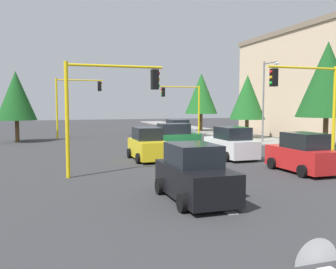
% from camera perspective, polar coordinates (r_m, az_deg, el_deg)
% --- Properties ---
extents(ground_plane, '(120.00, 120.00, 0.00)m').
position_cam_1_polar(ground_plane, '(24.74, 1.56, -3.08)').
color(ground_plane, '#353538').
extents(sidewalk_kerb, '(80.00, 4.00, 0.15)m').
position_cam_1_polar(sidewalk_kerb, '(33.94, 15.52, -1.01)').
color(sidewalk_kerb, gray).
rests_on(sidewalk_kerb, ground).
extents(lane_arrow_near, '(2.40, 1.10, 1.10)m').
position_cam_1_polar(lane_arrow_near, '(13.14, 6.31, -10.06)').
color(lane_arrow_near, silver).
rests_on(lane_arrow_near, ground).
extents(apartment_block, '(16.71, 9.30, 10.85)m').
position_cam_1_polar(apartment_block, '(41.49, 22.23, 7.23)').
color(apartment_block, beige).
rests_on(apartment_block, ground).
extents(traffic_signal_near_right, '(0.36, 4.59, 5.30)m').
position_cam_1_polar(traffic_signal_near_right, '(17.28, -9.40, 6.02)').
color(traffic_signal_near_right, yellow).
rests_on(traffic_signal_near_right, ground).
extents(traffic_signal_far_left, '(0.36, 4.59, 5.41)m').
position_cam_1_polar(traffic_signal_far_left, '(39.61, 2.42, 5.41)').
color(traffic_signal_far_left, yellow).
rests_on(traffic_signal_far_left, ground).
extents(traffic_signal_near_left, '(0.36, 4.59, 5.55)m').
position_cam_1_polar(traffic_signal_near_left, '(22.07, 21.20, 5.90)').
color(traffic_signal_near_left, yellow).
rests_on(traffic_signal_near_left, ground).
extents(traffic_signal_far_right, '(0.36, 4.59, 5.91)m').
position_cam_1_polar(traffic_signal_far_right, '(37.17, -14.33, 5.82)').
color(traffic_signal_far_right, yellow).
rests_on(traffic_signal_far_right, ground).
extents(street_lamp_curbside, '(2.15, 0.28, 7.00)m').
position_cam_1_polar(street_lamp_curbside, '(31.92, 15.13, 6.33)').
color(street_lamp_curbside, slate).
rests_on(street_lamp_curbside, ground).
extents(tree_roadside_near, '(4.27, 4.27, 7.80)m').
position_cam_1_polar(tree_roadside_near, '(28.29, 23.71, 7.89)').
color(tree_roadside_near, brown).
rests_on(tree_roadside_near, ground).
extents(tree_roadside_far, '(3.94, 3.94, 7.18)m').
position_cam_1_polar(tree_roadside_far, '(44.78, 5.24, 6.41)').
color(tree_roadside_far, brown).
rests_on(tree_roadside_far, ground).
extents(tree_roadside_mid, '(3.43, 3.43, 6.23)m').
position_cam_1_polar(tree_roadside_mid, '(36.07, 12.34, 5.73)').
color(tree_roadside_mid, brown).
rests_on(tree_roadside_mid, ground).
extents(tree_opposite_side, '(3.49, 3.49, 6.34)m').
position_cam_1_polar(tree_opposite_side, '(35.18, -22.73, 5.63)').
color(tree_opposite_side, brown).
rests_on(tree_opposite_side, ground).
extents(car_red, '(3.88, 1.95, 1.98)m').
position_cam_1_polar(car_red, '(19.19, 20.25, -2.94)').
color(car_red, red).
rests_on(car_red, ground).
extents(car_green, '(1.95, 4.15, 1.98)m').
position_cam_1_polar(car_green, '(26.60, 0.58, -0.59)').
color(car_green, '#1E7238').
rests_on(car_green, ground).
extents(car_black, '(3.94, 2.06, 1.98)m').
position_cam_1_polar(car_black, '(12.85, 4.17, -6.31)').
color(car_black, black).
rests_on(car_black, ground).
extents(car_white, '(4.15, 2.11, 1.98)m').
position_cam_1_polar(car_white, '(23.06, 9.85, -1.47)').
color(car_white, white).
rests_on(car_white, ground).
extents(car_yellow, '(3.83, 1.98, 1.98)m').
position_cam_1_polar(car_yellow, '(22.10, -3.23, -1.68)').
color(car_yellow, yellow).
rests_on(car_yellow, ground).
extents(car_silver, '(4.04, 2.11, 1.98)m').
position_cam_1_polar(car_silver, '(33.94, 1.40, 0.55)').
color(car_silver, '#B2B5BA').
rests_on(car_silver, ground).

